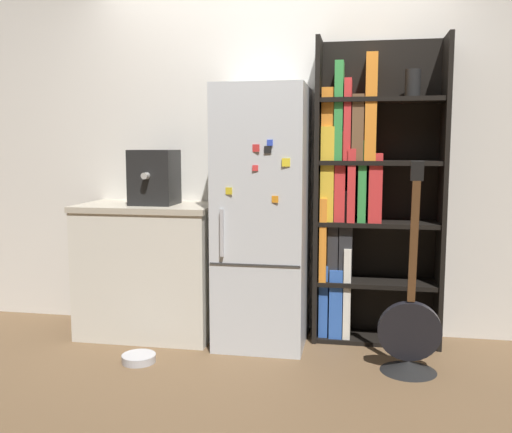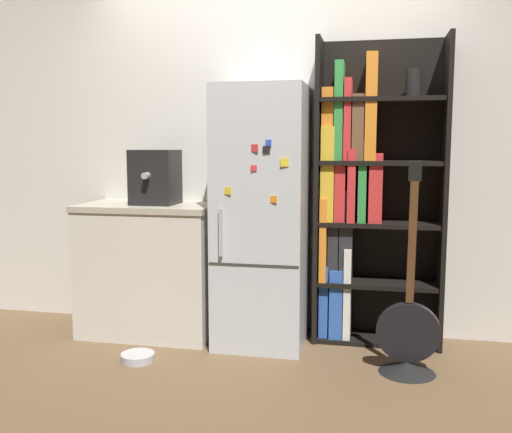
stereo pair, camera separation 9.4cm
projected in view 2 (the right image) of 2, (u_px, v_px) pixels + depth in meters
name	position (u px, v px, depth m)	size (l,w,h in m)	color
ground_plane	(259.00, 348.00, 3.80)	(16.00, 16.00, 0.00)	brown
wall_back	(272.00, 151.00, 4.11)	(8.00, 0.05, 2.60)	silver
refrigerator	(263.00, 217.00, 3.83)	(0.59, 0.64, 1.73)	silver
bookshelf	(362.00, 196.00, 3.86)	(0.85, 0.32, 2.05)	black
kitchen_counter	(151.00, 268.00, 4.07)	(0.95, 0.59, 0.93)	beige
espresso_machine	(155.00, 177.00, 3.97)	(0.30, 0.34, 0.38)	black
guitar	(408.00, 344.00, 3.36)	(0.37, 0.34, 1.26)	black
pet_bowl	(138.00, 357.00, 3.57)	(0.21, 0.21, 0.05)	#B7B7BC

